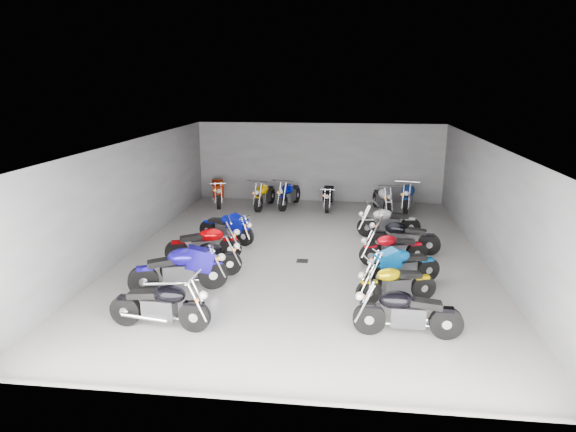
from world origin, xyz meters
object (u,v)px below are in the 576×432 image
(motorcycle_left_c, at_px, (202,259))
(motorcycle_right_a, at_px, (406,312))
(motorcycle_right_e, at_px, (403,237))
(motorcycle_back_a, at_px, (218,191))
(motorcycle_left_e, at_px, (227,228))
(motorcycle_back_b, at_px, (264,195))
(motorcycle_left_a, at_px, (161,305))
(motorcycle_back_c, at_px, (289,194))
(motorcycle_back_f, at_px, (408,196))
(drain_grate, at_px, (302,261))
(motorcycle_left_b, at_px, (180,270))
(motorcycle_left_d, at_px, (204,244))
(motorcycle_back_d, at_px, (329,197))
(motorcycle_back_e, at_px, (382,199))
(motorcycle_right_d, at_px, (393,248))
(motorcycle_right_c, at_px, (402,266))
(motorcycle_right_b, at_px, (396,283))
(motorcycle_right_f, at_px, (388,222))

(motorcycle_left_c, bearing_deg, motorcycle_right_a, 41.28)
(motorcycle_right_e, xyz_separation_m, motorcycle_back_a, (-6.80, 5.24, 0.05))
(motorcycle_left_e, xyz_separation_m, motorcycle_back_a, (-1.53, 4.85, 0.07))
(motorcycle_back_b, bearing_deg, motorcycle_left_a, 96.99)
(motorcycle_back_c, bearing_deg, motorcycle_back_a, 12.31)
(motorcycle_left_a, distance_m, motorcycle_back_f, 12.13)
(motorcycle_back_f, bearing_deg, drain_grate, 72.15)
(motorcycle_left_b, bearing_deg, motorcycle_left_a, -14.45)
(drain_grate, distance_m, motorcycle_left_d, 2.74)
(motorcycle_back_b, bearing_deg, motorcycle_back_d, -167.59)
(motorcycle_right_e, bearing_deg, motorcycle_left_b, 129.56)
(drain_grate, distance_m, motorcycle_back_d, 6.16)
(motorcycle_left_b, distance_m, motorcycle_back_b, 8.47)
(motorcycle_left_b, distance_m, motorcycle_back_e, 9.77)
(motorcycle_right_e, relative_size, motorcycle_back_b, 0.95)
(motorcycle_left_b, height_order, motorcycle_back_b, motorcycle_left_b)
(motorcycle_left_a, relative_size, motorcycle_back_c, 0.98)
(motorcycle_right_d, relative_size, motorcycle_back_e, 0.88)
(motorcycle_right_c, relative_size, motorcycle_back_a, 0.84)
(motorcycle_right_b, relative_size, motorcycle_back_d, 0.90)
(motorcycle_right_b, distance_m, motorcycle_back_a, 10.77)
(motorcycle_left_c, relative_size, motorcycle_back_e, 0.93)
(motorcycle_left_a, xyz_separation_m, motorcycle_left_c, (0.05, 2.80, -0.01))
(motorcycle_left_b, xyz_separation_m, motorcycle_back_b, (0.63, 8.44, -0.03))
(motorcycle_left_c, relative_size, motorcycle_right_d, 1.06)
(motorcycle_left_c, bearing_deg, motorcycle_left_b, -36.42)
(motorcycle_back_b, bearing_deg, motorcycle_back_f, -167.94)
(motorcycle_left_d, xyz_separation_m, motorcycle_back_d, (3.17, 6.44, -0.02))
(motorcycle_right_f, relative_size, motorcycle_back_d, 1.00)
(motorcycle_left_d, bearing_deg, motorcycle_left_b, -18.14)
(motorcycle_right_b, height_order, motorcycle_right_c, motorcycle_right_c)
(motorcycle_left_a, height_order, motorcycle_back_f, motorcycle_back_f)
(motorcycle_right_c, bearing_deg, motorcycle_back_b, 7.96)
(drain_grate, height_order, motorcycle_right_c, motorcycle_right_c)
(motorcycle_right_c, xyz_separation_m, motorcycle_back_f, (0.95, 7.64, 0.08))
(motorcycle_back_f, bearing_deg, motorcycle_right_e, 93.81)
(motorcycle_back_b, relative_size, motorcycle_back_c, 1.01)
(motorcycle_right_c, bearing_deg, motorcycle_right_e, -29.90)
(motorcycle_right_a, bearing_deg, motorcycle_right_f, -0.16)
(motorcycle_right_a, relative_size, motorcycle_back_b, 0.97)
(motorcycle_left_e, relative_size, motorcycle_right_d, 1.01)
(motorcycle_left_e, relative_size, motorcycle_right_c, 1.01)
(motorcycle_left_a, distance_m, motorcycle_back_a, 10.70)
(motorcycle_left_b, distance_m, motorcycle_right_a, 5.29)
(motorcycle_left_e, height_order, motorcycle_right_f, motorcycle_right_f)
(motorcycle_right_d, distance_m, motorcycle_back_c, 7.12)
(motorcycle_left_a, height_order, motorcycle_right_e, motorcycle_left_a)
(motorcycle_right_f, bearing_deg, motorcycle_back_d, 20.68)
(motorcycle_left_d, bearing_deg, motorcycle_right_c, 60.11)
(motorcycle_back_e, xyz_separation_m, motorcycle_back_f, (1.01, 0.42, 0.05))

